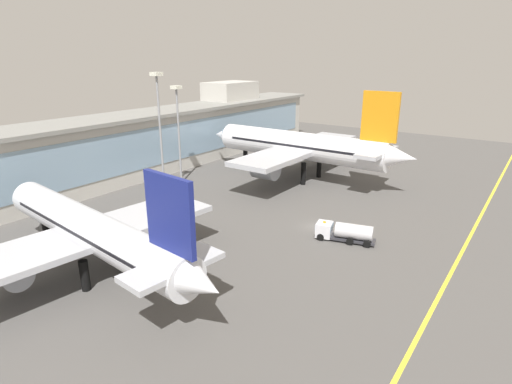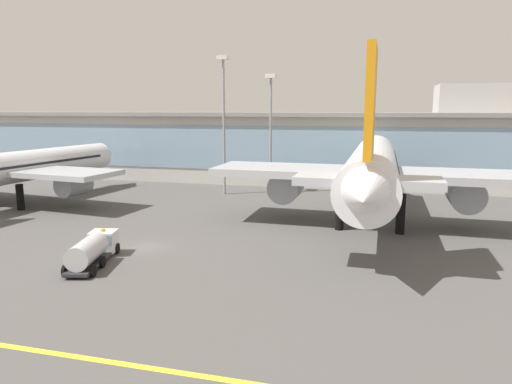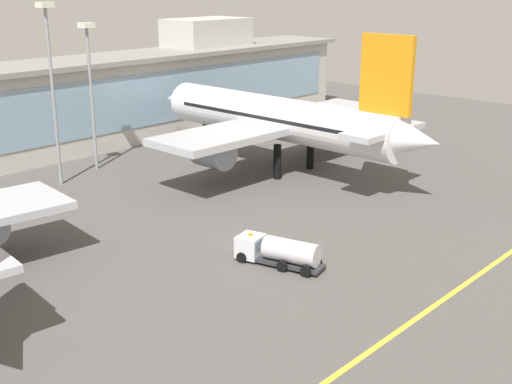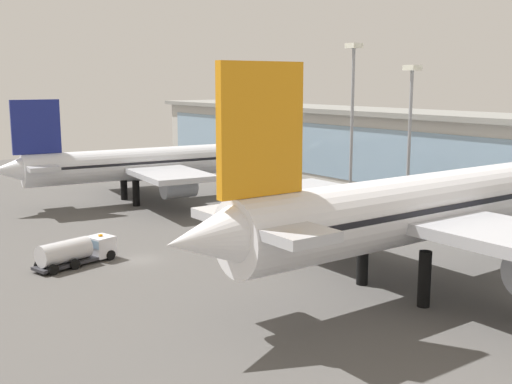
# 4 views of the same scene
# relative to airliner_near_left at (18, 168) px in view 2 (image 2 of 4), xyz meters

# --- Properties ---
(ground_plane) EXTENTS (200.06, 200.06, 0.00)m
(ground_plane) POSITION_rel_airliner_near_left_xyz_m (30.53, -16.09, -6.05)
(ground_plane) COLOR #514F4C
(terminal_building) EXTENTS (145.90, 14.00, 19.75)m
(terminal_building) POSITION_rel_airliner_near_left_xyz_m (32.08, 33.50, 1.64)
(terminal_building) COLOR beige
(terminal_building) RESTS_ON ground
(airliner_near_left) EXTENTS (34.31, 46.75, 16.55)m
(airliner_near_left) POSITION_rel_airliner_near_left_xyz_m (0.00, 0.00, 0.00)
(airliner_near_left) COLOR black
(airliner_near_left) RESTS_ON ground
(airliner_near_right) EXTENTS (41.67, 51.17, 20.66)m
(airliner_near_right) POSITION_rel_airliner_near_left_xyz_m (54.42, 0.28, 1.53)
(airliner_near_right) COLOR black
(airliner_near_right) RESTS_ON ground
(baggage_tug_near) EXTENTS (4.76, 9.36, 2.90)m
(baggage_tug_near) POSITION_rel_airliner_near_left_xyz_m (28.11, -22.16, -4.54)
(baggage_tug_near) COLOR black
(baggage_tug_near) RESTS_ON ground
(apron_light_mast_west) EXTENTS (1.80, 1.80, 24.28)m
(apron_light_mast_west) POSITION_rel_airliner_near_left_xyz_m (28.46, 17.63, 9.78)
(apron_light_mast_west) COLOR gray
(apron_light_mast_west) RESTS_ON ground
(apron_light_mast_centre) EXTENTS (1.80, 1.80, 21.25)m
(apron_light_mast_centre) POSITION_rel_airliner_near_left_xyz_m (36.29, 20.52, 8.09)
(apron_light_mast_centre) COLOR gray
(apron_light_mast_centre) RESTS_ON ground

